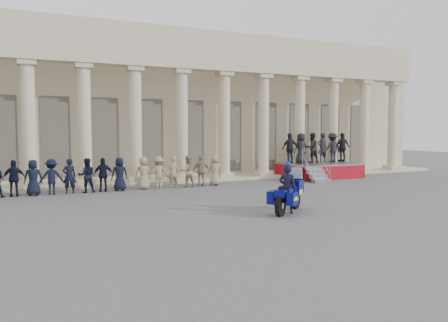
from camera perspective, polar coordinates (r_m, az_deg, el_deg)
ground at (r=16.80m, az=-0.84°, el=-5.98°), size 90.00×90.00×0.00m
building at (r=30.68m, az=-11.93°, el=6.93°), size 40.00×12.50×9.00m
officer_rank at (r=21.36m, az=-19.46°, el=-1.88°), size 14.98×0.61×1.62m
reviewing_stand at (r=27.86m, az=12.22°, el=1.11°), size 5.08×4.25×2.76m
motorcycle at (r=15.73m, az=8.43°, el=-4.24°), size 2.00×1.76×1.55m
rider at (r=15.57m, az=8.30°, el=-3.45°), size 0.72×0.75×1.82m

